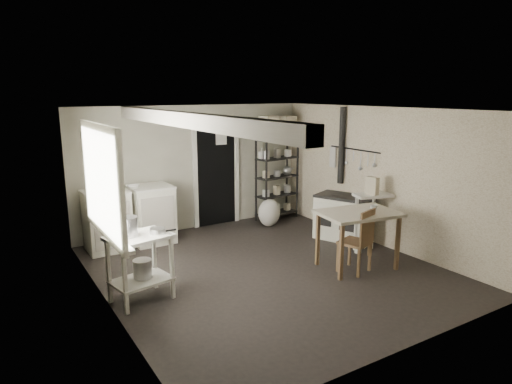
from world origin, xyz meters
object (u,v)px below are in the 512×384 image
chair (355,239)px  stove (345,215)px  prep_table (141,270)px  shelf_rack (277,173)px  stockpot (127,228)px  base_cabinets (130,219)px  work_table (357,242)px  flour_sack (269,214)px

chair → stove: bearing=35.2°
prep_table → shelf_rack: bearing=32.0°
stockpot → stove: (3.91, 0.43, -0.50)m
base_cabinets → stove: (3.28, -1.63, -0.02)m
work_table → chair: bearing=-145.8°
prep_table → shelf_rack: size_ratio=0.45×
base_cabinets → stove: base_cabinets is taller
base_cabinets → work_table: bearing=-47.2°
work_table → flour_sack: work_table is taller
chair → flour_sack: bearing=67.9°
prep_table → shelf_rack: (3.52, 2.20, 0.55)m
chair → flour_sack: chair is taller
base_cabinets → flour_sack: base_cabinets is taller
prep_table → work_table: 3.09m
shelf_rack → base_cabinets: bearing=173.0°
prep_table → flour_sack: (3.10, 1.84, -0.16)m
flour_sack → stockpot: bearing=-150.9°
stockpot → base_cabinets: (0.62, 2.06, -0.48)m
prep_table → stockpot: stockpot is taller
stove → chair: 1.47m
stove → shelf_rack: bearing=75.6°
stockpot → flour_sack: (3.22, 1.80, -0.70)m
stove → base_cabinets: bearing=130.5°
base_cabinets → chair: bearing=-49.8°
work_table → chair: size_ratio=1.19×
base_cabinets → prep_table: bearing=-103.8°
work_table → base_cabinets: bearing=133.1°
prep_table → base_cabinets: base_cabinets is taller
flour_sack → prep_table: bearing=-149.2°
chair → base_cabinets: bearing=113.1°
stove → prep_table: bearing=164.2°
base_cabinets → shelf_rack: bearing=1.4°
shelf_rack → chair: 2.99m
prep_table → flour_sack: 3.61m
chair → flour_sack: size_ratio=1.78×
shelf_rack → prep_table: bearing=-156.7°
work_table → chair: (-0.14, -0.10, 0.10)m
work_table → chair: 0.20m
stockpot → flour_sack: 3.75m
shelf_rack → stove: size_ratio=1.88×
base_cabinets → work_table: size_ratio=1.35×
shelf_rack → stove: 1.82m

